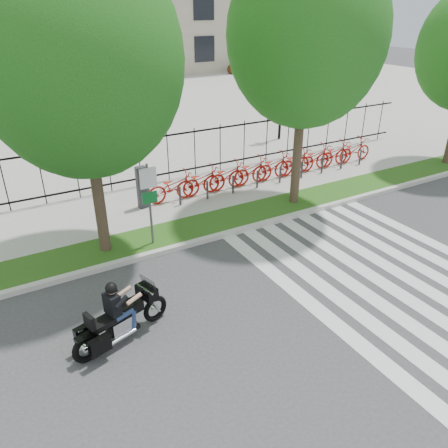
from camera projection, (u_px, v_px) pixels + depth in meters
ground at (235, 334)px, 9.79m from camera, size 120.00×120.00×0.00m
curb at (164, 251)px, 12.93m from camera, size 60.00×0.20×0.15m
grass_verge at (153, 239)px, 13.59m from camera, size 60.00×1.50×0.15m
sidewalk at (127, 209)px, 15.52m from camera, size 60.00×3.50×0.15m
plaza at (42, 113)px, 29.10m from camera, size 80.00×34.00×0.10m
crosswalk_stripes at (386, 275)px, 11.93m from camera, size 5.70×8.00×0.01m
iron_fence at (109, 166)px, 16.39m from camera, size 30.00×0.06×2.00m
lamp_post_right at (282, 79)px, 22.05m from camera, size 1.06×0.70×4.25m
street_tree_1 at (79, 59)px, 10.50m from camera, size 5.12×5.12×8.23m
street_tree_2 at (307, 35)px, 13.44m from camera, size 5.00×5.00×8.48m
bike_share_station at (272, 167)px, 17.75m from camera, size 11.19×0.89×1.50m
sign_pole_regulatory at (149, 195)px, 12.49m from camera, size 0.50×0.09×2.50m
motorcycle_rider at (121, 316)px, 9.38m from camera, size 2.36×1.11×1.88m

